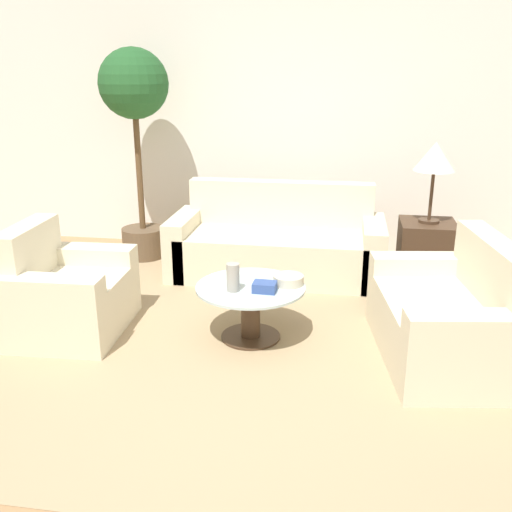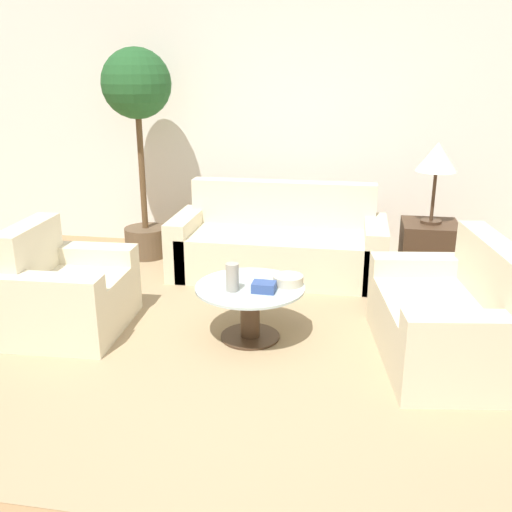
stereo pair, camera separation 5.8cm
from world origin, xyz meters
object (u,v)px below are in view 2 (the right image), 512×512
Objects in this scene: coffee_table at (250,305)px; vase at (232,277)px; table_lamp at (437,159)px; potted_plant at (138,112)px; armchair at (64,295)px; book_stack at (264,287)px; loveseat at (453,321)px; sofa_main at (279,245)px; bowl at (288,280)px.

coffee_table is 0.28m from vase.
table_lamp is 0.34× the size of potted_plant.
armchair reaches higher than vase.
potted_plant is at bearing 132.88° from book_stack.
book_stack is (-1.28, -0.02, 0.17)m from loveseat.
sofa_main reaches higher than vase.
vase is 0.23m from book_stack.
bowl is at bearing 26.69° from vase.
book_stack is at bearing -132.18° from table_lamp.
armchair is 2.13m from potted_plant.
coffee_table is (1.39, 0.08, -0.01)m from armchair.
book_stack is at bearing -49.31° from potted_plant.
loveseat is at bearing 1.57° from vase.
coffee_table is at bearing -100.97° from loveseat.
sofa_main is 11.97× the size of book_stack.
potted_plant is (-0.01, 1.76, 1.20)m from armchair.
bowl is at bearing -105.63° from loveseat.
table_lamp is 2.00m from book_stack.
loveseat is 1.39m from coffee_table.
table_lamp is 4.23× the size of book_stack.
bowl is (1.67, -1.60, -1.03)m from potted_plant.
bowl is at bearing 17.09° from coffee_table.
table_lamp is at bearing 47.74° from bowl.
table_lamp is (2.77, 1.38, 0.87)m from armchair.
table_lamp is at bearing 172.38° from loveseat.
armchair is at bearing -98.03° from loveseat.
armchair reaches higher than bowl.
armchair is 0.68× the size of loveseat.
book_stack is (0.11, -0.09, 0.18)m from coffee_table.
armchair is (-1.42, -1.49, -0.00)m from sofa_main.
book_stack is at bearing -97.32° from loveseat.
sofa_main is at bearing 175.21° from table_lamp.
armchair is 4.71× the size of vase.
table_lamp reaches higher than loveseat.
loveseat is 0.66× the size of potted_plant.
vase is (-0.11, -0.10, 0.24)m from coffee_table.
bowl is at bearing -86.95° from armchair.
table_lamp is (-0.02, 1.36, 0.87)m from loveseat.
armchair is at bearing -133.44° from sofa_main.
loveseat is 1.15m from bowl.
potted_plant reaches higher than sofa_main.
vase reaches higher than book_stack.
book_stack is at bearing -131.65° from bowl.
loveseat reaches higher than coffee_table.
table_lamp reaches higher than book_stack.
vase is (-1.48, -1.41, -0.64)m from table_lamp.
coffee_table is 3.97× the size of vase.
loveseat reaches higher than vase.
vase is 0.42m from bowl.
vase is at bearing -173.20° from book_stack.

